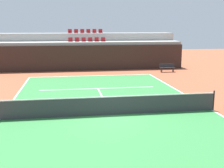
# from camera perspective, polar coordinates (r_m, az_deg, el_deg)

# --- Properties ---
(ground_plane) EXTENTS (80.00, 80.00, 0.00)m
(ground_plane) POSITION_cam_1_polar(r_m,az_deg,el_deg) (14.72, -0.11, -6.14)
(ground_plane) COLOR brown
(court_surface) EXTENTS (11.00, 24.00, 0.01)m
(court_surface) POSITION_cam_1_polar(r_m,az_deg,el_deg) (14.72, -0.11, -6.12)
(court_surface) COLOR #2D7238
(court_surface) RESTS_ON ground_plane
(baseline_far) EXTENTS (11.00, 0.10, 0.00)m
(baseline_far) POSITION_cam_1_polar(r_m,az_deg,el_deg) (26.29, -4.09, 1.63)
(baseline_far) COLOR white
(baseline_far) RESTS_ON court_surface
(sideline_right) EXTENTS (0.10, 24.00, 0.00)m
(sideline_right) POSITION_cam_1_polar(r_m,az_deg,el_deg) (16.42, 19.11, -4.88)
(sideline_right) COLOR white
(sideline_right) RESTS_ON court_surface
(service_line_far) EXTENTS (8.26, 0.10, 0.00)m
(service_line_far) POSITION_cam_1_polar(r_m,az_deg,el_deg) (20.86, -2.80, -0.89)
(service_line_far) COLOR white
(service_line_far) RESTS_ON court_surface
(centre_service_line) EXTENTS (0.10, 6.40, 0.00)m
(centre_service_line) POSITION_cam_1_polar(r_m,az_deg,el_deg) (17.77, -1.69, -3.04)
(centre_service_line) COLOR white
(centre_service_line) RESTS_ON court_surface
(back_wall) EXTENTS (19.80, 0.30, 2.54)m
(back_wall) POSITION_cam_1_polar(r_m,az_deg,el_deg) (29.50, -4.70, 5.14)
(back_wall) COLOR black
(back_wall) RESTS_ON ground_plane
(stands_tier_lower) EXTENTS (19.80, 2.40, 2.84)m
(stands_tier_lower) POSITION_cam_1_polar(r_m,az_deg,el_deg) (30.83, -4.89, 5.68)
(stands_tier_lower) COLOR #9E9E99
(stands_tier_lower) RESTS_ON ground_plane
(stands_tier_upper) EXTENTS (19.80, 2.40, 3.68)m
(stands_tier_upper) POSITION_cam_1_polar(r_m,az_deg,el_deg) (33.18, -5.20, 6.80)
(stands_tier_upper) COLOR #9E9E99
(stands_tier_upper) RESTS_ON ground_plane
(seating_row_lower) EXTENTS (3.88, 0.44, 0.44)m
(seating_row_lower) POSITION_cam_1_polar(r_m,az_deg,el_deg) (30.81, -4.95, 8.56)
(seating_row_lower) COLOR maroon
(seating_row_lower) RESTS_ON stands_tier_lower
(seating_row_upper) EXTENTS (3.88, 0.44, 0.44)m
(seating_row_upper) POSITION_cam_1_polar(r_m,az_deg,el_deg) (33.18, -5.27, 10.20)
(seating_row_upper) COLOR maroon
(seating_row_upper) RESTS_ON stands_tier_upper
(tennis_net) EXTENTS (11.08, 0.08, 1.07)m
(tennis_net) POSITION_cam_1_polar(r_m,az_deg,el_deg) (14.57, -0.11, -4.23)
(tennis_net) COLOR black
(tennis_net) RESTS_ON court_surface
(player_bench) EXTENTS (1.50, 0.40, 0.85)m
(player_bench) POSITION_cam_1_polar(r_m,az_deg,el_deg) (28.95, 10.82, 3.34)
(player_bench) COLOR #232328
(player_bench) RESTS_ON ground_plane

